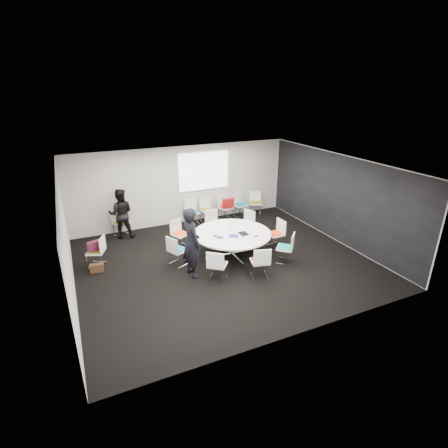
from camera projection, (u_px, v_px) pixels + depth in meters
name	position (u px, v px, depth m)	size (l,w,h in m)	color
room_shell	(227.00, 216.00, 9.64)	(8.08, 7.08, 2.88)	black
conference_table	(232.00, 238.00, 10.32)	(2.28, 2.28, 0.73)	silver
projection_screen	(204.00, 171.00, 12.66)	(1.90, 0.03, 1.35)	white
chair_ring_a	(275.00, 239.00, 10.95)	(0.47, 0.48, 0.88)	silver
chair_ring_b	(246.00, 228.00, 11.74)	(0.59, 0.60, 0.88)	silver
chair_ring_c	(214.00, 228.00, 11.74)	(0.46, 0.45, 0.88)	silver
chair_ring_d	(180.00, 239.00, 10.93)	(0.61, 0.60, 0.88)	silver
chair_ring_e	(178.00, 256.00, 9.89)	(0.60, 0.61, 0.88)	silver
chair_ring_f	(217.00, 271.00, 9.10)	(0.64, 0.64, 0.88)	silver
chair_ring_g	(260.00, 267.00, 9.27)	(0.56, 0.55, 0.88)	silver
chair_ring_h	(285.00, 253.00, 10.03)	(0.64, 0.64, 0.88)	silver
chair_back_a	(193.00, 217.00, 12.77)	(0.46, 0.45, 0.88)	silver
chair_back_b	(207.00, 214.00, 12.99)	(0.46, 0.45, 0.88)	silver
chair_back_c	(225.00, 212.00, 13.26)	(0.54, 0.53, 0.88)	silver
chair_back_d	(240.00, 209.00, 13.52)	(0.55, 0.54, 0.88)	silver
chair_back_e	(255.00, 207.00, 13.76)	(0.60, 0.59, 0.88)	silver
chair_spare_left	(97.00, 257.00, 9.82)	(0.59, 0.60, 0.88)	silver
chair_person_back	(122.00, 228.00, 11.79)	(0.60, 0.60, 0.88)	silver
person_main	(191.00, 243.00, 9.08)	(0.70, 0.46, 1.91)	black
person_back	(121.00, 214.00, 11.44)	(0.82, 0.64, 1.68)	black
laptop	(219.00, 236.00, 9.98)	(0.29, 0.19, 0.02)	#333338
laptop_lid	(215.00, 231.00, 10.01)	(0.30, 0.02, 0.22)	silver
notebook_black	(244.00, 234.00, 10.17)	(0.22, 0.30, 0.02)	black
tablet_folio	(233.00, 236.00, 10.01)	(0.26, 0.20, 0.03)	navy
papers_right	(242.00, 228.00, 10.61)	(0.30, 0.21, 0.00)	white
papers_front	(257.00, 231.00, 10.40)	(0.30, 0.21, 0.00)	silver
cup	(231.00, 228.00, 10.45)	(0.08, 0.08, 0.09)	white
phone	(256.00, 236.00, 10.02)	(0.14, 0.07, 0.01)	black
maroon_bag	(95.00, 246.00, 9.69)	(0.40, 0.14, 0.28)	#50152D
brown_bag	(97.00, 268.00, 9.54)	(0.36, 0.16, 0.24)	#412614
red_jacket	(228.00, 203.00, 12.91)	(0.44, 0.10, 0.35)	#A91416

